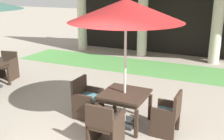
% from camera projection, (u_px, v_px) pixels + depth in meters
% --- Properties ---
extents(lawn_strip, '(11.98, 2.04, 0.01)m').
position_uv_depth(lawn_strip, '(165.00, 70.00, 9.96)').
color(lawn_strip, '#519347').
rests_on(lawn_strip, ground).
extents(patio_chair_near_foreground_north, '(0.68, 0.63, 0.88)m').
position_uv_depth(patio_chair_near_foreground_north, '(7.00, 66.00, 8.89)').
color(patio_chair_near_foreground_north, '#38281E').
rests_on(patio_chair_near_foreground_north, ground).
extents(patio_table_mid_right, '(0.96, 0.96, 0.74)m').
position_uv_depth(patio_table_mid_right, '(125.00, 97.00, 5.86)').
color(patio_table_mid_right, '#38281E').
rests_on(patio_table_mid_right, ground).
extents(patio_umbrella_mid_right, '(2.32, 2.32, 2.75)m').
position_uv_depth(patio_umbrella_mid_right, '(126.00, 11.00, 5.33)').
color(patio_umbrella_mid_right, '#2D2D2D').
rests_on(patio_umbrella_mid_right, ground).
extents(patio_chair_mid_right_east, '(0.50, 0.56, 0.91)m').
position_uv_depth(patio_chair_mid_right_east, '(168.00, 115.00, 5.54)').
color(patio_chair_mid_right_east, '#38281E').
rests_on(patio_chair_mid_right_east, ground).
extents(patio_chair_mid_right_west, '(0.53, 0.63, 0.90)m').
position_uv_depth(patio_chair_mid_right_west, '(87.00, 99.00, 6.33)').
color(patio_chair_mid_right_west, '#38281E').
rests_on(patio_chair_mid_right_west, ground).
extents(patio_chair_mid_right_south, '(0.58, 0.55, 0.89)m').
position_uv_depth(patio_chair_mid_right_south, '(105.00, 126.00, 5.11)').
color(patio_chair_mid_right_south, '#38281E').
rests_on(patio_chair_mid_right_south, ground).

